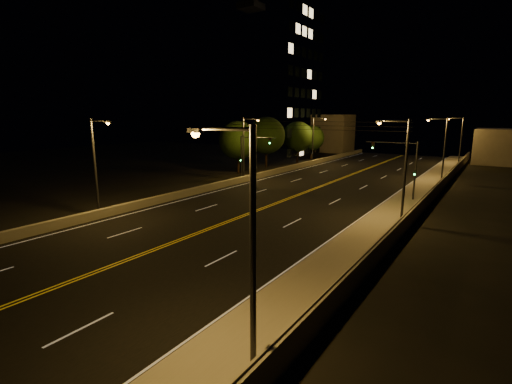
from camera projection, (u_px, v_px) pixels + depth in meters
The scene contains 24 objects.
road at pixel (250, 213), 32.36m from camera, with size 18.00×120.00×0.02m, color black.
sidewalk at pixel (374, 233), 26.49m from camera, with size 3.60×120.00×0.30m, color gray.
curb at pixel (348, 230), 27.52m from camera, with size 0.14×120.00×0.15m, color gray.
parapet_wall at pixel (399, 228), 25.47m from camera, with size 0.30×120.00×1.00m, color gray.
jersey_barrier at pixel (172, 196), 37.47m from camera, with size 0.45×120.00×0.75m, color gray.
distant_building_right at pixel (494, 146), 66.34m from camera, with size 6.00×10.00×6.13m, color gray.
distant_building_left at pixel (333, 133), 87.71m from camera, with size 8.00×8.00×8.66m, color gray.
parapet_rail at pixel (399, 221), 25.36m from camera, with size 0.06×0.06×120.00m, color black.
lane_markings at pixel (249, 214), 32.30m from camera, with size 17.32×116.00×0.00m.
streetlight_0 at pixel (245, 236), 11.34m from camera, with size 2.55×0.28×8.15m.
streetlight_1 at pixel (402, 164), 28.37m from camera, with size 2.55×0.28×8.15m.
streetlight_2 at pixel (442, 145), 46.40m from camera, with size 2.55×0.28×8.15m.
streetlight_3 at pixel (459, 137), 63.34m from camera, with size 2.55×0.28×8.15m.
streetlight_4 at pixel (97, 161), 30.41m from camera, with size 2.55×0.28×8.15m.
streetlight_5 at pixel (246, 144), 47.78m from camera, with size 2.55×0.28×8.15m.
streetlight_6 at pixel (315, 137), 65.01m from camera, with size 2.55×0.28×8.15m.
traffic_signal_right at pixel (405, 163), 36.38m from camera, with size 5.11×0.31×5.97m.
traffic_signal_left at pixel (248, 153), 46.53m from camera, with size 5.11×0.31×5.97m.
overhead_wires at pixel (301, 125), 38.63m from camera, with size 22.00×0.03×0.83m.
building_tower at pixel (251, 86), 72.99m from camera, with size 24.00×15.00×29.28m.
tree_0 at pixel (238, 140), 54.39m from camera, with size 5.69×5.69×7.71m.
tree_1 at pixel (266, 136), 60.46m from camera, with size 6.09×6.09×8.25m.
tree_2 at pixel (298, 137), 66.50m from camera, with size 5.48×5.48×7.43m.
tree_3 at pixel (312, 138), 71.46m from camera, with size 4.90×4.90×6.64m.
Camera 1 is at (17.76, -5.80, 8.38)m, focal length 26.00 mm.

